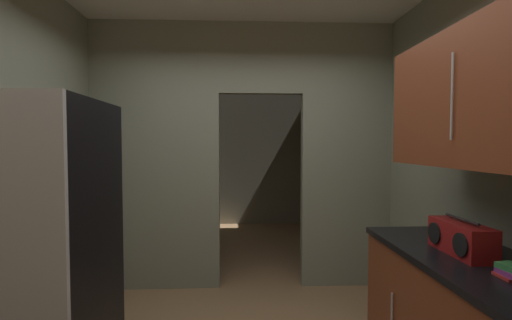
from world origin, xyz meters
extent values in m
cube|color=gray|center=(-0.92, 1.68, 1.41)|extent=(1.33, 0.12, 2.81)
cube|color=gray|center=(1.11, 1.68, 1.41)|extent=(0.96, 0.12, 2.81)
cube|color=gray|center=(0.19, 1.68, 2.44)|extent=(0.89, 0.12, 0.74)
cube|color=gray|center=(0.00, 4.82, 1.41)|extent=(3.17, 0.10, 2.81)
cube|color=gray|center=(-1.54, 3.25, 1.41)|extent=(0.10, 3.14, 2.81)
cube|color=gray|center=(1.54, 3.25, 1.41)|extent=(0.10, 3.14, 2.81)
cube|color=black|center=(-1.17, -0.33, 0.88)|extent=(0.82, 0.71, 1.76)
cube|color=black|center=(1.25, -0.35, 0.88)|extent=(0.67, 1.66, 0.04)
cylinder|color=#B7BABC|center=(0.93, 0.01, 0.48)|extent=(0.01, 0.01, 0.22)
cube|color=brown|center=(1.25, -0.35, 1.78)|extent=(0.34, 1.49, 0.76)
cylinder|color=#B7BABC|center=(1.07, -0.35, 1.78)|extent=(0.01, 0.01, 0.46)
cube|color=maroon|center=(1.22, -0.22, 0.99)|extent=(0.16, 0.43, 0.18)
cylinder|color=#262626|center=(1.22, -0.22, 1.11)|extent=(0.02, 0.30, 0.02)
cylinder|color=black|center=(1.13, -0.35, 0.99)|extent=(0.01, 0.13, 0.13)
cylinder|color=black|center=(1.13, -0.09, 0.99)|extent=(0.01, 0.13, 0.13)
cube|color=red|center=(1.23, -0.60, 0.91)|extent=(0.12, 0.12, 0.01)
camera|label=1|loc=(-0.05, -2.23, 1.53)|focal=25.63mm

